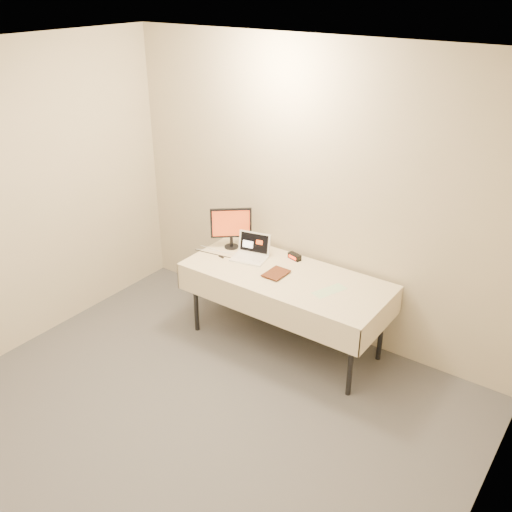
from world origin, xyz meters
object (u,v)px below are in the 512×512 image
Objects in this scene: table at (286,281)px; book at (268,260)px; laptop at (251,252)px; monitor at (231,225)px.

book is at bearing -161.75° from table.
laptop is (-0.45, 0.10, 0.12)m from table.
monitor reaches higher than laptop.
table is 0.24m from book.
table is 4.60× the size of monitor.
laptop is at bearing 154.16° from book.
book reaches higher than table.
monitor is (-0.28, 0.06, 0.18)m from laptop.
monitor reaches higher than book.
laptop is at bearing -52.39° from monitor.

